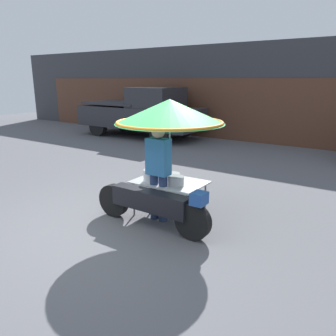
% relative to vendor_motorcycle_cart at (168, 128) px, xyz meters
% --- Properties ---
extents(ground_plane, '(36.00, 36.00, 0.00)m').
position_rel_vendor_motorcycle_cart_xyz_m(ground_plane, '(-0.48, -0.84, -1.55)').
color(ground_plane, '#56565B').
extents(shopfront_building, '(28.00, 2.06, 3.62)m').
position_rel_vendor_motorcycle_cart_xyz_m(shopfront_building, '(-0.48, 8.57, 0.25)').
color(shopfront_building, '#38383D').
rests_on(shopfront_building, ground).
extents(vendor_motorcycle_cart, '(2.14, 1.81, 2.00)m').
position_rel_vendor_motorcycle_cart_xyz_m(vendor_motorcycle_cart, '(0.00, 0.00, 0.00)').
color(vendor_motorcycle_cart, black).
rests_on(vendor_motorcycle_cart, ground).
extents(vendor_person, '(0.38, 0.22, 1.61)m').
position_rel_vendor_motorcycle_cart_xyz_m(vendor_person, '(-0.04, -0.21, -0.65)').
color(vendor_person, navy).
rests_on(vendor_person, ground).
extents(pickup_truck, '(5.29, 1.91, 2.01)m').
position_rel_vendor_motorcycle_cart_xyz_m(pickup_truck, '(-5.37, 6.16, -0.57)').
color(pickup_truck, black).
rests_on(pickup_truck, ground).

